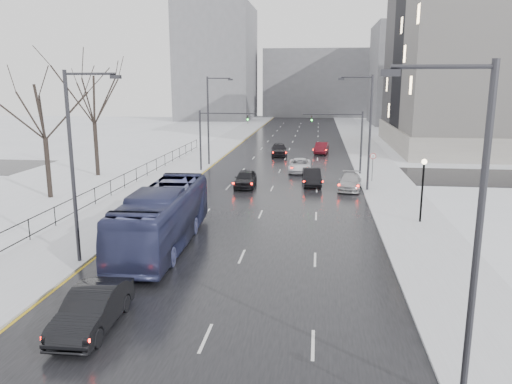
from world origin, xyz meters
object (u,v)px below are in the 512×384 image
at_px(bus, 163,217).
at_px(sedan_center_near, 245,179).
at_px(sedan_right_far, 350,182).
at_px(tree_park_e, 98,176).
at_px(streetlight_l_near, 76,159).
at_px(streetlight_r_mid, 367,127).
at_px(sedan_left_near, 92,309).
at_px(sedan_right_distant, 322,148).
at_px(tree_park_d, 51,198).
at_px(sedan_right_cross, 300,165).
at_px(mast_signal_right, 351,135).
at_px(mast_signal_left, 210,133).
at_px(no_uturn_sign, 373,159).
at_px(sedan_right_near, 312,177).
at_px(streetlight_r_near, 471,225).
at_px(sedan_center_far, 279,149).
at_px(streetlight_l_far, 210,116).
at_px(lamppost_r_mid, 423,181).

xyz_separation_m(bus, sedan_center_near, (2.33, 17.15, -0.97)).
bearing_deg(sedan_right_far, tree_park_e, 179.09).
bearing_deg(streetlight_l_near, streetlight_r_mid, 50.76).
distance_m(sedan_left_near, bus, 10.06).
bearing_deg(sedan_right_distant, streetlight_r_mid, -74.26).
bearing_deg(sedan_right_distant, sedan_right_far, -77.18).
bearing_deg(streetlight_l_near, tree_park_d, 124.53).
height_order(sedan_right_cross, sedan_right_far, sedan_right_cross).
bearing_deg(mast_signal_right, sedan_center_near, -142.19).
relative_size(mast_signal_left, bus, 0.52).
height_order(mast_signal_right, sedan_right_far, mast_signal_right).
xyz_separation_m(mast_signal_left, sedan_right_cross, (9.48, 0.80, -3.36)).
xyz_separation_m(tree_park_e, no_uturn_sign, (27.40, 0.00, 2.30)).
bearing_deg(sedan_right_near, mast_signal_right, 52.92).
bearing_deg(sedan_left_near, streetlight_r_near, -15.91).
height_order(no_uturn_sign, sedan_right_distant, no_uturn_sign).
bearing_deg(sedan_center_far, mast_signal_right, -61.77).
bearing_deg(tree_park_d, sedan_right_cross, 36.56).
height_order(no_uturn_sign, sedan_right_near, no_uturn_sign).
height_order(sedan_left_near, sedan_right_near, sedan_left_near).
xyz_separation_m(tree_park_d, sedan_right_far, (24.71, 6.52, 0.73)).
relative_size(streetlight_r_mid, mast_signal_left, 1.54).
bearing_deg(mast_signal_right, tree_park_e, -171.10).
bearing_deg(no_uturn_sign, sedan_right_distant, 103.81).
xyz_separation_m(streetlight_r_near, sedan_right_distant, (-3.67, 53.13, -4.84)).
bearing_deg(sedan_center_far, streetlight_l_far, -136.66).
relative_size(sedan_right_far, sedan_center_far, 0.97).
bearing_deg(sedan_center_near, tree_park_d, -158.63).
bearing_deg(sedan_right_distant, tree_park_e, -133.15).
xyz_separation_m(streetlight_l_near, no_uturn_sign, (17.37, 24.00, -3.32)).
bearing_deg(tree_park_e, sedan_center_far, 43.42).
bearing_deg(mast_signal_left, sedan_right_cross, 4.81).
height_order(streetlight_l_far, bus, streetlight_l_far).
relative_size(tree_park_e, sedan_center_far, 2.77).
distance_m(tree_park_d, no_uturn_sign, 28.88).
relative_size(mast_signal_left, sedan_center_far, 1.33).
xyz_separation_m(tree_park_e, sedan_right_far, (25.11, -3.48, 0.73)).
height_order(streetlight_l_near, sedan_right_distant, streetlight_l_near).
distance_m(streetlight_l_near, sedan_right_distant, 45.21).
bearing_deg(mast_signal_right, sedan_left_near, -108.79).
bearing_deg(streetlight_r_near, sedan_left_near, 165.67).
bearing_deg(sedan_center_far, sedan_right_distant, 21.54).
bearing_deg(sedan_left_near, tree_park_d, 121.06).
relative_size(tree_park_d, lamppost_r_mid, 2.92).
distance_m(lamppost_r_mid, no_uturn_sign, 14.13).
relative_size(sedan_left_near, sedan_center_near, 1.08).
distance_m(streetlight_l_far, sedan_center_near, 13.79).
xyz_separation_m(tree_park_d, mast_signal_left, (10.47, 14.00, 4.11)).
bearing_deg(sedan_right_distant, streetlight_l_near, -99.64).
bearing_deg(sedan_right_near, sedan_center_near, -169.79).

